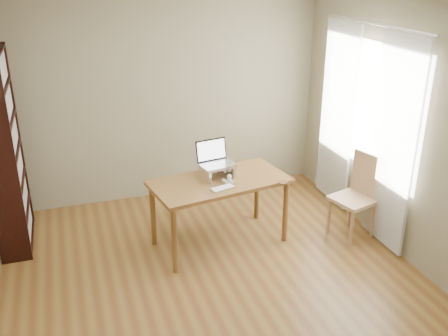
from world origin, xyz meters
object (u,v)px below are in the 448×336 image
at_px(desk, 220,188).
at_px(cat, 219,170).
at_px(laptop, 215,158).
at_px(chair, 359,194).
at_px(keyboard, 223,188).
at_px(bookshelf, 4,152).

relative_size(desk, cat, 3.09).
xyz_separation_m(laptop, chair, (1.51, -0.46, -0.43)).
height_order(desk, keyboard, keyboard).
relative_size(keyboard, chair, 0.29).
xyz_separation_m(bookshelf, desk, (2.10, -0.72, -0.40)).
distance_m(laptop, chair, 1.64).
bearing_deg(cat, bookshelf, 151.28).
xyz_separation_m(bookshelf, chair, (3.61, -1.04, -0.54)).
relative_size(laptop, cat, 0.78).
bearing_deg(chair, cat, 148.03).
bearing_deg(laptop, keyboard, -105.62).
relative_size(laptop, keyboard, 1.42).
xyz_separation_m(bookshelf, keyboard, (2.06, -0.94, -0.29)).
bearing_deg(keyboard, cat, 63.06).
distance_m(laptop, keyboard, 0.41).
height_order(bookshelf, desk, bookshelf).
bearing_deg(bookshelf, desk, -18.98).
distance_m(bookshelf, keyboard, 2.29).
bearing_deg(cat, keyboard, -114.66).
bearing_deg(keyboard, laptop, 69.14).
height_order(bookshelf, keyboard, bookshelf).
bearing_deg(bookshelf, chair, -16.08).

